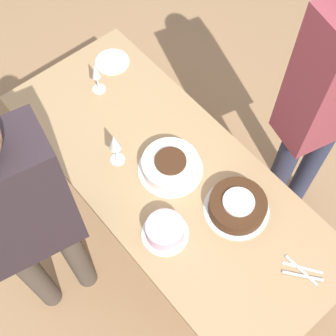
{
  "coord_description": "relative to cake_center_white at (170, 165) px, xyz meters",
  "views": [
    {
      "loc": [
        -0.79,
        0.66,
        2.67
      ],
      "look_at": [
        0.0,
        0.0,
        0.81
      ],
      "focal_mm": 50.0,
      "sensor_mm": 36.0,
      "label": 1
    }
  ],
  "objects": [
    {
      "name": "person_watching",
      "position": [
        0.1,
        0.66,
        0.2
      ],
      "size": [
        0.29,
        0.43,
        1.66
      ],
      "rotation": [
        0.0,
        0.0,
        -1.76
      ],
      "color": "#4C4238",
      "rests_on": "ground_plane"
    },
    {
      "name": "cake_back_decorated",
      "position": [
        -0.23,
        0.22,
        0.0
      ],
      "size": [
        0.21,
        0.21,
        0.08
      ],
      "color": "white",
      "rests_on": "dining_table"
    },
    {
      "name": "fork_pile",
      "position": [
        -0.72,
        -0.1,
        -0.03
      ],
      "size": [
        0.18,
        0.14,
        0.01
      ],
      "color": "silver",
      "rests_on": "dining_table"
    },
    {
      "name": "dining_table",
      "position": [
        -0.01,
        0.02,
        -0.15
      ],
      "size": [
        1.78,
        0.75,
        0.76
      ],
      "color": "tan",
      "rests_on": "ground_plane"
    },
    {
      "name": "cake_center_white",
      "position": [
        0.0,
        0.0,
        0.0
      ],
      "size": [
        0.3,
        0.3,
        0.09
      ],
      "color": "white",
      "rests_on": "dining_table"
    },
    {
      "name": "dessert_plate_right",
      "position": [
        0.7,
        -0.19,
        -0.04
      ],
      "size": [
        0.18,
        0.18,
        0.01
      ],
      "color": "white",
      "rests_on": "dining_table"
    },
    {
      "name": "wine_glass_near",
      "position": [
        0.6,
        -0.02,
        0.09
      ],
      "size": [
        0.07,
        0.07,
        0.19
      ],
      "color": "silver",
      "rests_on": "dining_table"
    },
    {
      "name": "wine_glass_far",
      "position": [
        0.2,
        0.16,
        0.11
      ],
      "size": [
        0.07,
        0.07,
        0.21
      ],
      "color": "silver",
      "rests_on": "dining_table"
    },
    {
      "name": "ground_plane",
      "position": [
        -0.01,
        0.02,
        -0.8
      ],
      "size": [
        12.0,
        12.0,
        0.0
      ],
      "primitive_type": "plane",
      "color": "#A87F56"
    },
    {
      "name": "person_cutting",
      "position": [
        -0.3,
        -0.65,
        0.28
      ],
      "size": [
        0.31,
        0.44,
        1.77
      ],
      "rotation": [
        0.0,
        0.0,
        1.33
      ],
      "color": "#2D334C",
      "rests_on": "ground_plane"
    },
    {
      "name": "cake_front_chocolate",
      "position": [
        -0.35,
        -0.09,
        0.0
      ],
      "size": [
        0.29,
        0.29,
        0.09
      ],
      "color": "white",
      "rests_on": "dining_table"
    }
  ]
}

